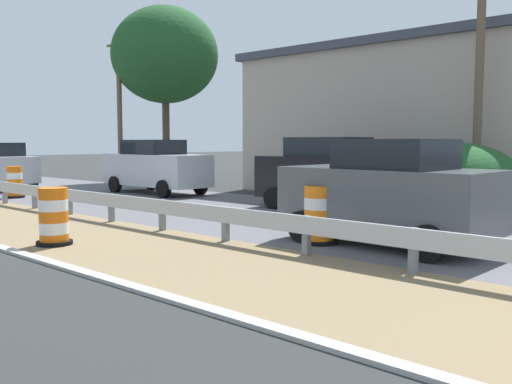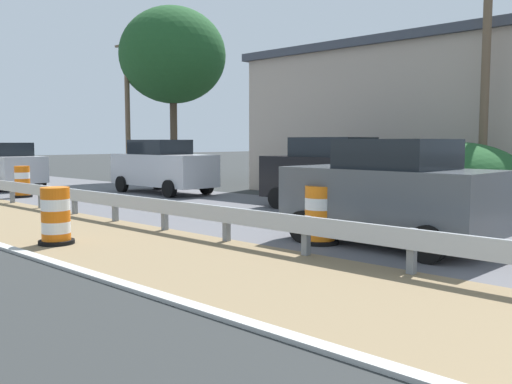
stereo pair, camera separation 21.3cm
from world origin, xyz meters
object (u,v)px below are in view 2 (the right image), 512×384
object	(u,v)px
traffic_barrel_close	(320,218)
car_lead_near_lane	(390,193)
car_mid_far_lane	(162,167)
car_distant_a	(337,174)
traffic_barrel_far	(22,183)
utility_pole_near	(486,68)
utility_pole_mid	(127,106)
car_distant_b	(3,166)
traffic_barrel_mid	(56,218)

from	to	relation	value
traffic_barrel_close	car_lead_near_lane	world-z (taller)	car_lead_near_lane
car_mid_far_lane	car_distant_a	distance (m)	8.05
traffic_barrel_far	traffic_barrel_close	bearing A→B (deg)	-89.87
car_distant_a	utility_pole_near	xyz separation A→B (m)	(2.66, -3.17, 3.00)
utility_pole_mid	car_distant_b	bearing A→B (deg)	172.28
car_distant_b	utility_pole_near	distance (m)	19.12
car_distant_b	traffic_barrel_far	bearing A→B (deg)	165.33
car_mid_far_lane	car_lead_near_lane	bearing A→B (deg)	-15.76
traffic_barrel_close	car_mid_far_lane	bearing A→B (deg)	67.93
car_lead_near_lane	traffic_barrel_mid	bearing A→B (deg)	44.11
traffic_barrel_close	car_distant_a	world-z (taller)	car_distant_a
utility_pole_mid	car_distant_a	bearing A→B (deg)	-98.79
car_distant_b	utility_pole_mid	xyz separation A→B (m)	(5.73, -0.78, 2.75)
traffic_barrel_close	traffic_barrel_far	distance (m)	13.28
car_lead_near_lane	car_distant_a	bearing A→B (deg)	-42.29
car_mid_far_lane	car_distant_b	size ratio (longest dim) A/B	1.03
traffic_barrel_close	car_distant_a	bearing A→B (deg)	31.71
traffic_barrel_close	car_distant_b	distance (m)	17.53
traffic_barrel_close	utility_pole_near	size ratio (longest dim) A/B	0.15
traffic_barrel_mid	utility_pole_mid	world-z (taller)	utility_pole_mid
utility_pole_near	car_distant_b	bearing A→B (deg)	109.33
traffic_barrel_far	utility_pole_near	distance (m)	15.83
traffic_barrel_far	utility_pole_mid	xyz separation A→B (m)	(6.79, 3.44, 3.22)
utility_pole_near	traffic_barrel_close	bearing A→B (deg)	177.53
car_mid_far_lane	car_distant_a	xyz separation A→B (m)	(0.20, -8.05, 0.03)
car_lead_near_lane	utility_pole_near	xyz separation A→B (m)	(6.48, 0.77, 3.03)
traffic_barrel_far	car_distant_a	bearing A→B (deg)	-65.99
utility_pole_near	car_mid_far_lane	bearing A→B (deg)	104.27
car_distant_b	utility_pole_mid	size ratio (longest dim) A/B	0.64
traffic_barrel_close	traffic_barrel_far	size ratio (longest dim) A/B	1.01
car_distant_a	utility_pole_mid	bearing A→B (deg)	170.45
car_lead_near_lane	car_distant_b	bearing A→B (deg)	1.17
traffic_barrel_close	car_distant_b	size ratio (longest dim) A/B	0.25
car_mid_far_lane	car_distant_a	bearing A→B (deg)	2.48
car_lead_near_lane	car_distant_a	world-z (taller)	car_distant_a
car_mid_far_lane	car_distant_b	bearing A→B (deg)	-151.69
traffic_barrel_mid	car_mid_far_lane	distance (m)	10.75
traffic_barrel_close	traffic_barrel_mid	xyz separation A→B (m)	(-3.59, 3.74, -0.01)
traffic_barrel_close	traffic_barrel_mid	distance (m)	5.18
car_lead_near_lane	car_distant_a	xyz separation A→B (m)	(3.83, 3.94, 0.04)
traffic_barrel_far	utility_pole_mid	world-z (taller)	utility_pole_mid
traffic_barrel_far	car_mid_far_lane	distance (m)	5.07
traffic_barrel_far	traffic_barrel_mid	bearing A→B (deg)	-110.44
car_lead_near_lane	car_distant_b	distance (m)	18.58
traffic_barrel_mid	utility_pole_near	world-z (taller)	utility_pole_near
car_distant_a	utility_pole_mid	world-z (taller)	utility_pole_mid
traffic_barrel_mid	utility_pole_near	size ratio (longest dim) A/B	0.14
car_distant_b	utility_pole_near	xyz separation A→B (m)	(6.25, -17.81, 3.08)
car_distant_b	utility_pole_near	world-z (taller)	utility_pole_near
car_mid_far_lane	utility_pole_mid	world-z (taller)	utility_pole_mid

